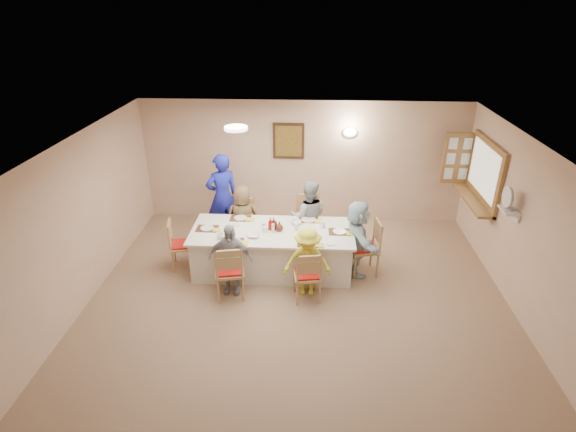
# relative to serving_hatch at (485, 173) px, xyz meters

# --- Properties ---
(ground) EXTENTS (7.00, 7.00, 0.00)m
(ground) POSITION_rel_serving_hatch_xyz_m (-3.21, -2.40, -1.50)
(ground) COLOR brown
(room_walls) EXTENTS (7.00, 7.00, 7.00)m
(room_walls) POSITION_rel_serving_hatch_xyz_m (-3.21, -2.40, 0.01)
(room_walls) COLOR beige
(room_walls) RESTS_ON ground
(wall_picture) EXTENTS (0.62, 0.05, 0.72)m
(wall_picture) POSITION_rel_serving_hatch_xyz_m (-3.51, 1.06, 0.20)
(wall_picture) COLOR #3E2415
(wall_picture) RESTS_ON room_walls
(wall_sconce) EXTENTS (0.26, 0.09, 0.18)m
(wall_sconce) POSITION_rel_serving_hatch_xyz_m (-2.31, 1.04, 0.40)
(wall_sconce) COLOR white
(wall_sconce) RESTS_ON room_walls
(ceiling_light) EXTENTS (0.36, 0.36, 0.05)m
(ceiling_light) POSITION_rel_serving_hatch_xyz_m (-4.21, -0.90, 0.97)
(ceiling_light) COLOR white
(ceiling_light) RESTS_ON room_walls
(serving_hatch) EXTENTS (0.06, 1.50, 1.15)m
(serving_hatch) POSITION_rel_serving_hatch_xyz_m (0.00, 0.00, 0.00)
(serving_hatch) COLOR olive
(serving_hatch) RESTS_ON room_walls
(hatch_sill) EXTENTS (0.30, 1.50, 0.05)m
(hatch_sill) POSITION_rel_serving_hatch_xyz_m (-0.12, 0.00, -0.53)
(hatch_sill) COLOR olive
(hatch_sill) RESTS_ON room_walls
(shutter_door) EXTENTS (0.55, 0.04, 1.00)m
(shutter_door) POSITION_rel_serving_hatch_xyz_m (-0.26, 0.76, 0.00)
(shutter_door) COLOR olive
(shutter_door) RESTS_ON room_walls
(fan_shelf) EXTENTS (0.22, 0.36, 0.03)m
(fan_shelf) POSITION_rel_serving_hatch_xyz_m (-0.08, -1.35, -0.10)
(fan_shelf) COLOR white
(fan_shelf) RESTS_ON room_walls
(desk_fan) EXTENTS (0.30, 0.30, 0.28)m
(desk_fan) POSITION_rel_serving_hatch_xyz_m (-0.11, -1.35, 0.05)
(desk_fan) COLOR #A5A5A8
(desk_fan) RESTS_ON fan_shelf
(dining_table) EXTENTS (2.71, 1.15, 0.76)m
(dining_table) POSITION_rel_serving_hatch_xyz_m (-3.68, -0.97, -1.12)
(dining_table) COLOR white
(dining_table) RESTS_ON ground
(chair_back_left) EXTENTS (0.43, 0.43, 0.90)m
(chair_back_left) POSITION_rel_serving_hatch_xyz_m (-4.28, -0.17, -1.05)
(chair_back_left) COLOR tan
(chair_back_left) RESTS_ON ground
(chair_back_right) EXTENTS (0.54, 0.54, 1.02)m
(chair_back_right) POSITION_rel_serving_hatch_xyz_m (-3.08, -0.17, -0.99)
(chair_back_right) COLOR tan
(chair_back_right) RESTS_ON ground
(chair_front_left) EXTENTS (0.54, 0.54, 0.95)m
(chair_front_left) POSITION_rel_serving_hatch_xyz_m (-4.28, -1.77, -1.02)
(chair_front_left) COLOR tan
(chair_front_left) RESTS_ON ground
(chair_front_right) EXTENTS (0.49, 0.49, 0.89)m
(chair_front_right) POSITION_rel_serving_hatch_xyz_m (-3.08, -1.77, -1.06)
(chair_front_right) COLOR tan
(chair_front_right) RESTS_ON ground
(chair_left_end) EXTENTS (0.51, 0.51, 0.89)m
(chair_left_end) POSITION_rel_serving_hatch_xyz_m (-5.23, -0.97, -1.05)
(chair_left_end) COLOR tan
(chair_left_end) RESTS_ON ground
(chair_right_end) EXTENTS (0.53, 0.53, 0.97)m
(chair_right_end) POSITION_rel_serving_hatch_xyz_m (-2.13, -0.97, -1.02)
(chair_right_end) COLOR tan
(chair_right_end) RESTS_ON ground
(diner_back_left) EXTENTS (0.77, 0.64, 1.27)m
(diner_back_left) POSITION_rel_serving_hatch_xyz_m (-4.28, -0.29, -0.87)
(diner_back_left) COLOR brown
(diner_back_left) RESTS_ON ground
(diner_back_right) EXTENTS (0.68, 0.54, 1.39)m
(diner_back_right) POSITION_rel_serving_hatch_xyz_m (-3.08, -0.29, -0.81)
(diner_back_right) COLOR #969CA2
(diner_back_right) RESTS_ON ground
(diner_front_left) EXTENTS (0.73, 0.37, 1.19)m
(diner_front_left) POSITION_rel_serving_hatch_xyz_m (-4.28, -1.65, -0.90)
(diner_front_left) COLOR #9D9BA5
(diner_front_left) RESTS_ON ground
(diner_front_right) EXTENTS (0.79, 0.50, 1.15)m
(diner_front_right) POSITION_rel_serving_hatch_xyz_m (-3.08, -1.65, -0.92)
(diner_front_right) COLOR yellow
(diner_front_right) RESTS_ON ground
(diner_right_end) EXTENTS (1.37, 0.82, 1.32)m
(diner_right_end) POSITION_rel_serving_hatch_xyz_m (-2.26, -0.97, -0.84)
(diner_right_end) COLOR silver
(diner_right_end) RESTS_ON ground
(caregiver) EXTENTS (0.96, 0.93, 1.70)m
(caregiver) POSITION_rel_serving_hatch_xyz_m (-4.73, 0.18, -0.65)
(caregiver) COLOR #1D25B0
(caregiver) RESTS_ON ground
(placemat_fl) EXTENTS (0.35, 0.26, 0.01)m
(placemat_fl) POSITION_rel_serving_hatch_xyz_m (-4.28, -1.39, -0.74)
(placemat_fl) COLOR #472B19
(placemat_fl) RESTS_ON dining_table
(plate_fl) EXTENTS (0.26, 0.26, 0.02)m
(plate_fl) POSITION_rel_serving_hatch_xyz_m (-4.28, -1.39, -0.73)
(plate_fl) COLOR white
(plate_fl) RESTS_ON dining_table
(napkin_fl) EXTENTS (0.15, 0.15, 0.01)m
(napkin_fl) POSITION_rel_serving_hatch_xyz_m (-4.10, -1.44, -0.73)
(napkin_fl) COLOR yellow
(napkin_fl) RESTS_ON dining_table
(placemat_fr) EXTENTS (0.34, 0.25, 0.01)m
(placemat_fr) POSITION_rel_serving_hatch_xyz_m (-3.08, -1.39, -0.74)
(placemat_fr) COLOR #472B19
(placemat_fr) RESTS_ON dining_table
(plate_fr) EXTENTS (0.22, 0.22, 0.01)m
(plate_fr) POSITION_rel_serving_hatch_xyz_m (-3.08, -1.39, -0.73)
(plate_fr) COLOR white
(plate_fr) RESTS_ON dining_table
(napkin_fr) EXTENTS (0.14, 0.14, 0.01)m
(napkin_fr) POSITION_rel_serving_hatch_xyz_m (-2.90, -1.44, -0.73)
(napkin_fr) COLOR yellow
(napkin_fr) RESTS_ON dining_table
(placemat_bl) EXTENTS (0.36, 0.27, 0.01)m
(placemat_bl) POSITION_rel_serving_hatch_xyz_m (-4.28, -0.55, -0.74)
(placemat_bl) COLOR #472B19
(placemat_bl) RESTS_ON dining_table
(plate_bl) EXTENTS (0.22, 0.22, 0.01)m
(plate_bl) POSITION_rel_serving_hatch_xyz_m (-4.28, -0.55, -0.73)
(plate_bl) COLOR white
(plate_bl) RESTS_ON dining_table
(napkin_bl) EXTENTS (0.14, 0.14, 0.01)m
(napkin_bl) POSITION_rel_serving_hatch_xyz_m (-4.10, -0.60, -0.73)
(napkin_bl) COLOR yellow
(napkin_bl) RESTS_ON dining_table
(placemat_br) EXTENTS (0.34, 0.25, 0.01)m
(placemat_br) POSITION_rel_serving_hatch_xyz_m (-3.08, -0.55, -0.74)
(placemat_br) COLOR #472B19
(placemat_br) RESTS_ON dining_table
(plate_br) EXTENTS (0.25, 0.25, 0.02)m
(plate_br) POSITION_rel_serving_hatch_xyz_m (-3.08, -0.55, -0.73)
(plate_br) COLOR white
(plate_br) RESTS_ON dining_table
(napkin_br) EXTENTS (0.14, 0.14, 0.01)m
(napkin_br) POSITION_rel_serving_hatch_xyz_m (-2.90, -0.60, -0.73)
(napkin_br) COLOR yellow
(napkin_br) RESTS_ON dining_table
(placemat_le) EXTENTS (0.36, 0.27, 0.01)m
(placemat_le) POSITION_rel_serving_hatch_xyz_m (-4.78, -0.97, -0.74)
(placemat_le) COLOR #472B19
(placemat_le) RESTS_ON dining_table
(plate_le) EXTENTS (0.22, 0.22, 0.01)m
(plate_le) POSITION_rel_serving_hatch_xyz_m (-4.78, -0.97, -0.73)
(plate_le) COLOR white
(plate_le) RESTS_ON dining_table
(napkin_le) EXTENTS (0.13, 0.13, 0.01)m
(napkin_le) POSITION_rel_serving_hatch_xyz_m (-4.60, -1.02, -0.73)
(napkin_le) COLOR yellow
(napkin_le) RESTS_ON dining_table
(placemat_re) EXTENTS (0.36, 0.27, 0.01)m
(placemat_re) POSITION_rel_serving_hatch_xyz_m (-2.56, -0.97, -0.74)
(placemat_re) COLOR #472B19
(placemat_re) RESTS_ON dining_table
(plate_re) EXTENTS (0.22, 0.22, 0.01)m
(plate_re) POSITION_rel_serving_hatch_xyz_m (-2.56, -0.97, -0.73)
(plate_re) COLOR white
(plate_re) RESTS_ON dining_table
(napkin_re) EXTENTS (0.14, 0.14, 0.01)m
(napkin_re) POSITION_rel_serving_hatch_xyz_m (-2.38, -1.02, -0.73)
(napkin_re) COLOR yellow
(napkin_re) RESTS_ON dining_table
(teacup_a) EXTENTS (0.18, 0.18, 0.08)m
(teacup_a) POSITION_rel_serving_hatch_xyz_m (-4.49, -1.29, -0.70)
(teacup_a) COLOR white
(teacup_a) RESTS_ON dining_table
(teacup_b) EXTENTS (0.15, 0.15, 0.08)m
(teacup_b) POSITION_rel_serving_hatch_xyz_m (-3.26, -0.45, -0.70)
(teacup_b) COLOR white
(teacup_b) RESTS_ON dining_table
(bowl_a) EXTENTS (0.22, 0.22, 0.05)m
(bowl_a) POSITION_rel_serving_hatch_xyz_m (-3.96, -1.21, -0.72)
(bowl_a) COLOR white
(bowl_a) RESTS_ON dining_table
(bowl_b) EXTENTS (0.32, 0.32, 0.06)m
(bowl_b) POSITION_rel_serving_hatch_xyz_m (-3.29, -0.71, -0.71)
(bowl_b) COLOR white
(bowl_b) RESTS_ON dining_table
(condiment_ketchup) EXTENTS (0.15, 0.15, 0.22)m
(condiment_ketchup) POSITION_rel_serving_hatch_xyz_m (-3.71, -0.94, -0.63)
(condiment_ketchup) COLOR #AE120E
(condiment_ketchup) RESTS_ON dining_table
(condiment_brown) EXTENTS (0.16, 0.16, 0.21)m
(condiment_brown) POSITION_rel_serving_hatch_xyz_m (-3.65, -0.93, -0.63)
(condiment_brown) COLOR #562417
(condiment_brown) RESTS_ON dining_table
(condiment_malt) EXTENTS (0.22, 0.22, 0.16)m
(condiment_malt) POSITION_rel_serving_hatch_xyz_m (-3.56, -0.97, -0.66)
(condiment_malt) COLOR #562417
(condiment_malt) RESTS_ON dining_table
(drinking_glass) EXTENTS (0.07, 0.07, 0.10)m
(drinking_glass) POSITION_rel_serving_hatch_xyz_m (-3.83, -0.92, -0.68)
(drinking_glass) COLOR silver
(drinking_glass) RESTS_ON dining_table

